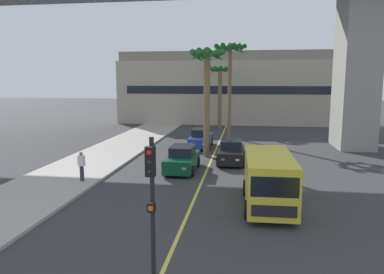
{
  "coord_description": "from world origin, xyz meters",
  "views": [
    {
      "loc": [
        2.32,
        -1.9,
        5.6
      ],
      "look_at": [
        0.0,
        14.0,
        3.12
      ],
      "focal_mm": 34.23,
      "sensor_mm": 36.0,
      "label": 1
    }
  ],
  "objects_px": {
    "palm_tree_mid_median": "(207,73)",
    "delivery_van": "(269,179)",
    "car_queue_third": "(231,152)",
    "pedestrian_far_along": "(82,166)",
    "car_queue_front": "(201,139)",
    "car_queue_second": "(182,159)",
    "palm_tree_near_median": "(230,60)",
    "palm_tree_far_median": "(220,79)",
    "traffic_light_median_near": "(152,195)"
  },
  "relations": [
    {
      "from": "car_queue_second",
      "to": "palm_tree_near_median",
      "type": "height_order",
      "value": "palm_tree_near_median"
    },
    {
      "from": "palm_tree_far_median",
      "to": "traffic_light_median_near",
      "type": "bearing_deg",
      "value": -88.87
    },
    {
      "from": "palm_tree_far_median",
      "to": "delivery_van",
      "type": "bearing_deg",
      "value": -81.38
    },
    {
      "from": "car_queue_third",
      "to": "palm_tree_far_median",
      "type": "distance_m",
      "value": 19.05
    },
    {
      "from": "car_queue_second",
      "to": "palm_tree_near_median",
      "type": "relative_size",
      "value": 0.45
    },
    {
      "from": "delivery_van",
      "to": "palm_tree_far_median",
      "type": "xyz_separation_m",
      "value": [
        -4.1,
        27.07,
        4.49
      ]
    },
    {
      "from": "traffic_light_median_near",
      "to": "delivery_van",
      "type": "bearing_deg",
      "value": 64.97
    },
    {
      "from": "delivery_van",
      "to": "pedestrian_far_along",
      "type": "distance_m",
      "value": 10.16
    },
    {
      "from": "palm_tree_far_median",
      "to": "pedestrian_far_along",
      "type": "bearing_deg",
      "value": -103.17
    },
    {
      "from": "car_queue_front",
      "to": "car_queue_second",
      "type": "height_order",
      "value": "same"
    },
    {
      "from": "car_queue_third",
      "to": "palm_tree_mid_median",
      "type": "xyz_separation_m",
      "value": [
        -1.92,
        1.82,
        5.41
      ]
    },
    {
      "from": "car_queue_front",
      "to": "traffic_light_median_near",
      "type": "distance_m",
      "value": 21.82
    },
    {
      "from": "car_queue_front",
      "to": "traffic_light_median_near",
      "type": "xyz_separation_m",
      "value": [
        1.36,
        -21.69,
        1.99
      ]
    },
    {
      "from": "car_queue_second",
      "to": "car_queue_front",
      "type": "bearing_deg",
      "value": 88.97
    },
    {
      "from": "car_queue_front",
      "to": "palm_tree_near_median",
      "type": "xyz_separation_m",
      "value": [
        2.14,
        5.7,
        6.86
      ]
    },
    {
      "from": "car_queue_front",
      "to": "car_queue_second",
      "type": "xyz_separation_m",
      "value": [
        -0.15,
        -8.33,
        0.0
      ]
    },
    {
      "from": "traffic_light_median_near",
      "to": "palm_tree_far_median",
      "type": "bearing_deg",
      "value": 91.13
    },
    {
      "from": "car_queue_third",
      "to": "palm_tree_mid_median",
      "type": "bearing_deg",
      "value": 136.46
    },
    {
      "from": "car_queue_second",
      "to": "palm_tree_mid_median",
      "type": "relative_size",
      "value": 0.52
    },
    {
      "from": "delivery_van",
      "to": "pedestrian_far_along",
      "type": "bearing_deg",
      "value": 166.71
    },
    {
      "from": "car_queue_second",
      "to": "delivery_van",
      "type": "xyz_separation_m",
      "value": [
        4.94,
        -6.03,
        0.57
      ]
    },
    {
      "from": "car_queue_second",
      "to": "pedestrian_far_along",
      "type": "bearing_deg",
      "value": -143.26
    },
    {
      "from": "car_queue_front",
      "to": "car_queue_third",
      "type": "height_order",
      "value": "same"
    },
    {
      "from": "palm_tree_mid_median",
      "to": "traffic_light_median_near",
      "type": "bearing_deg",
      "value": -88.46
    },
    {
      "from": "car_queue_front",
      "to": "car_queue_second",
      "type": "distance_m",
      "value": 8.33
    },
    {
      "from": "car_queue_second",
      "to": "palm_tree_mid_median",
      "type": "height_order",
      "value": "palm_tree_mid_median"
    },
    {
      "from": "car_queue_third",
      "to": "palm_tree_far_median",
      "type": "relative_size",
      "value": 0.56
    },
    {
      "from": "palm_tree_mid_median",
      "to": "delivery_van",
      "type": "bearing_deg",
      "value": -69.87
    },
    {
      "from": "palm_tree_far_median",
      "to": "pedestrian_far_along",
      "type": "distance_m",
      "value": 25.84
    },
    {
      "from": "palm_tree_far_median",
      "to": "pedestrian_far_along",
      "type": "height_order",
      "value": "palm_tree_far_median"
    },
    {
      "from": "car_queue_second",
      "to": "palm_tree_mid_median",
      "type": "bearing_deg",
      "value": 77.4
    },
    {
      "from": "car_queue_front",
      "to": "palm_tree_far_median",
      "type": "height_order",
      "value": "palm_tree_far_median"
    },
    {
      "from": "car_queue_front",
      "to": "delivery_van",
      "type": "relative_size",
      "value": 0.78
    },
    {
      "from": "traffic_light_median_near",
      "to": "pedestrian_far_along",
      "type": "distance_m",
      "value": 11.75
    },
    {
      "from": "delivery_van",
      "to": "palm_tree_near_median",
      "type": "relative_size",
      "value": 0.58
    },
    {
      "from": "palm_tree_mid_median",
      "to": "palm_tree_far_median",
      "type": "relative_size",
      "value": 1.08
    },
    {
      "from": "delivery_van",
      "to": "palm_tree_far_median",
      "type": "relative_size",
      "value": 0.72
    },
    {
      "from": "pedestrian_far_along",
      "to": "palm_tree_far_median",
      "type": "bearing_deg",
      "value": 76.83
    },
    {
      "from": "car_queue_second",
      "to": "delivery_van",
      "type": "distance_m",
      "value": 7.81
    },
    {
      "from": "palm_tree_near_median",
      "to": "palm_tree_far_median",
      "type": "bearing_deg",
      "value": 101.71
    },
    {
      "from": "delivery_van",
      "to": "palm_tree_far_median",
      "type": "distance_m",
      "value": 27.74
    },
    {
      "from": "palm_tree_near_median",
      "to": "pedestrian_far_along",
      "type": "xyz_separation_m",
      "value": [
        -7.24,
        -17.73,
        -6.58
      ]
    },
    {
      "from": "car_queue_third",
      "to": "pedestrian_far_along",
      "type": "distance_m",
      "value": 10.23
    },
    {
      "from": "pedestrian_far_along",
      "to": "palm_tree_near_median",
      "type": "bearing_deg",
      "value": 67.79
    },
    {
      "from": "car_queue_third",
      "to": "palm_tree_near_median",
      "type": "xyz_separation_m",
      "value": [
        -0.66,
        11.24,
        6.86
      ]
    },
    {
      "from": "traffic_light_median_near",
      "to": "palm_tree_far_median",
      "type": "height_order",
      "value": "palm_tree_far_median"
    },
    {
      "from": "car_queue_second",
      "to": "car_queue_third",
      "type": "height_order",
      "value": "same"
    },
    {
      "from": "palm_tree_near_median",
      "to": "car_queue_third",
      "type": "bearing_deg",
      "value": -86.61
    },
    {
      "from": "delivery_van",
      "to": "pedestrian_far_along",
      "type": "relative_size",
      "value": 3.27
    },
    {
      "from": "car_queue_second",
      "to": "delivery_van",
      "type": "relative_size",
      "value": 0.78
    }
  ]
}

